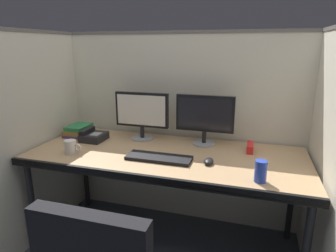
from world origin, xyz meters
The scene contains 13 objects.
cubicle_partition_rear centered at (0.00, 0.74, 0.79)m, with size 2.21×0.06×1.57m.
cubicle_partition_left centered at (-0.99, 0.20, 0.79)m, with size 0.06×1.41×1.57m.
cubicle_partition_right centered at (0.99, 0.20, 0.79)m, with size 0.06×1.41×1.57m.
desk centered at (0.00, 0.29, 0.69)m, with size 1.90×0.80×0.74m.
monitor_left centered at (-0.27, 0.54, 0.96)m, with size 0.43×0.17×0.37m.
monitor_right centered at (0.22, 0.55, 0.96)m, with size 0.43×0.17×0.37m.
keyboard_main centered at (-0.01, 0.17, 0.75)m, with size 0.43×0.15×0.02m, color black.
computer_mouse centered at (0.32, 0.19, 0.76)m, with size 0.06×0.10×0.04m.
book_stack centered at (-0.82, 0.48, 0.78)m, with size 0.16×0.22×0.09m.
coffee_mug centered at (-0.62, 0.10, 0.79)m, with size 0.13×0.08×0.09m.
desk_phone centered at (-0.63, 0.40, 0.77)m, with size 0.17×0.19×0.09m.
red_stapler centered at (0.56, 0.50, 0.77)m, with size 0.04×0.15×0.06m, color red.
soda_can centered at (0.63, 0.02, 0.80)m, with size 0.07×0.07×0.12m, color #263FB2.
Camera 1 is at (0.56, -1.52, 1.46)m, focal length 30.99 mm.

